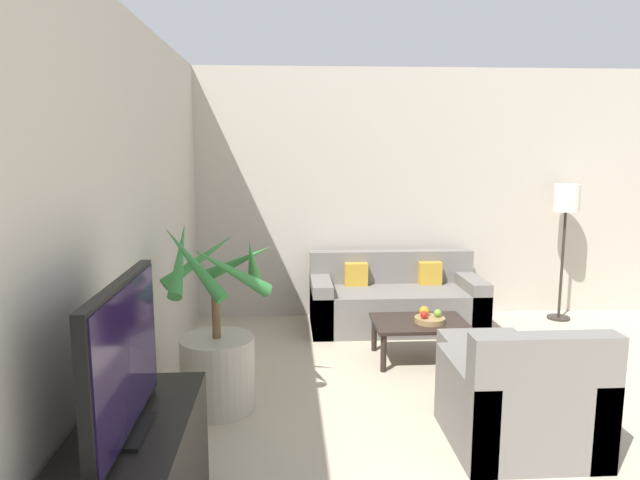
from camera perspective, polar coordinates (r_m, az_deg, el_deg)
wall_back at (r=6.67m, az=17.89°, el=4.44°), size 8.37×0.06×2.70m
wall_left at (r=3.36m, az=-20.63°, el=-0.01°), size 0.06×7.60×2.70m
television at (r=2.59m, az=-19.06°, el=-11.24°), size 0.18×0.95×0.67m
potted_palm at (r=4.18m, az=-10.21°, el=-10.84°), size 0.86×0.86×1.36m
sofa_loveseat at (r=6.02m, az=7.54°, el=-6.15°), size 1.76×0.78×0.76m
floor_lamp at (r=6.61m, az=23.38°, el=2.90°), size 0.27×0.27×1.47m
coffee_table at (r=5.13m, az=9.95°, el=-8.51°), size 0.81×0.59×0.35m
fruit_bowl at (r=5.09m, az=10.92°, el=-7.86°), size 0.26×0.26×0.05m
apple_red at (r=5.03m, az=10.37°, el=-7.38°), size 0.06×0.06×0.06m
apple_green at (r=5.10m, az=11.68°, el=-7.18°), size 0.07×0.07×0.07m
orange_fruit at (r=5.10m, az=10.38°, el=-7.00°), size 0.09×0.09×0.09m
armchair at (r=3.89m, az=19.45°, el=-15.24°), size 0.86×0.79×0.82m
ottoman at (r=4.66m, az=16.20°, el=-11.87°), size 0.63×0.53×0.41m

